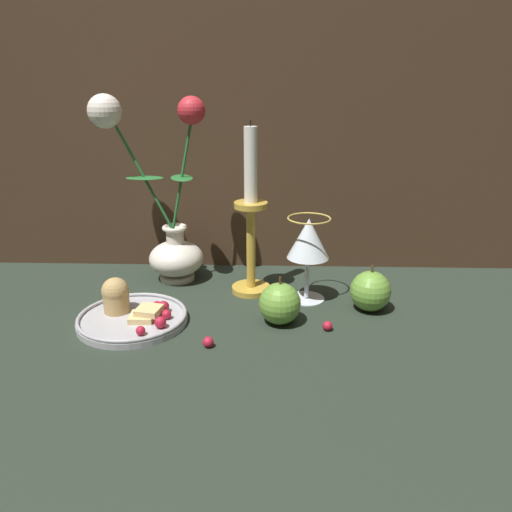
{
  "coord_description": "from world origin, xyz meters",
  "views": [
    {
      "loc": [
        0.01,
        -0.74,
        0.38
      ],
      "look_at": [
        -0.02,
        0.03,
        0.1
      ],
      "focal_mm": 35.0,
      "sensor_mm": 36.0,
      "label": 1
    }
  ],
  "objects_px": {
    "candlestick": "(251,223)",
    "apple_beside_vase": "(370,291)",
    "plate_with_pastries": "(130,313)",
    "apple_near_glass": "(280,304)",
    "vase": "(166,219)",
    "wine_glass": "(308,242)"
  },
  "relations": [
    {
      "from": "candlestick",
      "to": "apple_near_glass",
      "type": "relative_size",
      "value": 3.87
    },
    {
      "from": "wine_glass",
      "to": "apple_near_glass",
      "type": "xyz_separation_m",
      "value": [
        -0.05,
        -0.09,
        -0.08
      ]
    },
    {
      "from": "vase",
      "to": "candlestick",
      "type": "relative_size",
      "value": 1.13
    },
    {
      "from": "plate_with_pastries",
      "to": "apple_near_glass",
      "type": "bearing_deg",
      "value": 1.27
    },
    {
      "from": "apple_beside_vase",
      "to": "apple_near_glass",
      "type": "relative_size",
      "value": 1.02
    },
    {
      "from": "apple_near_glass",
      "to": "plate_with_pastries",
      "type": "bearing_deg",
      "value": -178.73
    },
    {
      "from": "plate_with_pastries",
      "to": "apple_beside_vase",
      "type": "height_order",
      "value": "apple_beside_vase"
    },
    {
      "from": "vase",
      "to": "apple_near_glass",
      "type": "distance_m",
      "value": 0.29
    },
    {
      "from": "candlestick",
      "to": "apple_near_glass",
      "type": "bearing_deg",
      "value": -67.78
    },
    {
      "from": "wine_glass",
      "to": "candlestick",
      "type": "bearing_deg",
      "value": 162.4
    },
    {
      "from": "plate_with_pastries",
      "to": "vase",
      "type": "bearing_deg",
      "value": 81.22
    },
    {
      "from": "candlestick",
      "to": "plate_with_pastries",
      "type": "bearing_deg",
      "value": -145.49
    },
    {
      "from": "vase",
      "to": "apple_near_glass",
      "type": "relative_size",
      "value": 4.39
    },
    {
      "from": "apple_beside_vase",
      "to": "vase",
      "type": "bearing_deg",
      "value": 161.64
    },
    {
      "from": "vase",
      "to": "wine_glass",
      "type": "relative_size",
      "value": 2.31
    },
    {
      "from": "wine_glass",
      "to": "apple_beside_vase",
      "type": "height_order",
      "value": "wine_glass"
    },
    {
      "from": "plate_with_pastries",
      "to": "apple_beside_vase",
      "type": "xyz_separation_m",
      "value": [
        0.4,
        0.06,
        0.02
      ]
    },
    {
      "from": "vase",
      "to": "apple_beside_vase",
      "type": "xyz_separation_m",
      "value": [
        0.37,
        -0.12,
        -0.09
      ]
    },
    {
      "from": "candlestick",
      "to": "apple_beside_vase",
      "type": "bearing_deg",
      "value": -19.38
    },
    {
      "from": "apple_beside_vase",
      "to": "wine_glass",
      "type": "bearing_deg",
      "value": 158.93
    },
    {
      "from": "plate_with_pastries",
      "to": "apple_near_glass",
      "type": "height_order",
      "value": "apple_near_glass"
    },
    {
      "from": "wine_glass",
      "to": "apple_beside_vase",
      "type": "bearing_deg",
      "value": -21.07
    }
  ]
}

